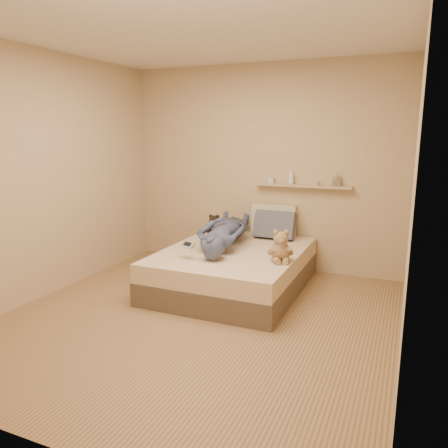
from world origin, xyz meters
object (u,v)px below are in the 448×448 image
at_px(game_console, 188,245).
at_px(pillow_grey, 275,225).
at_px(pillow_cream, 274,220).
at_px(teddy_bear, 281,248).
at_px(bed, 234,269).
at_px(wall_shelf, 303,186).
at_px(person, 224,231).
at_px(dark_plush, 214,228).

height_order(game_console, pillow_grey, pillow_grey).
height_order(game_console, pillow_cream, pillow_cream).
bearing_deg(pillow_cream, teddy_bear, -69.45).
xyz_separation_m(bed, wall_shelf, (0.55, 0.91, 0.88)).
xyz_separation_m(game_console, person, (0.13, 0.65, 0.03)).
bearing_deg(pillow_grey, teddy_bear, -69.56).
height_order(dark_plush, pillow_grey, pillow_grey).
relative_size(game_console, wall_shelf, 0.15).
relative_size(bed, teddy_bear, 5.62).
relative_size(teddy_bear, pillow_cream, 0.61).
xyz_separation_m(teddy_bear, wall_shelf, (-0.06, 1.15, 0.51)).
height_order(dark_plush, person, person).
bearing_deg(pillow_cream, bed, -104.28).
height_order(bed, game_console, game_console).
distance_m(pillow_grey, wall_shelf, 0.60).
relative_size(game_console, teddy_bear, 0.54).
distance_m(bed, person, 0.46).
height_order(teddy_bear, pillow_cream, pillow_cream).
relative_size(teddy_bear, person, 0.23).
height_order(bed, pillow_grey, pillow_grey).
distance_m(teddy_bear, dark_plush, 1.23).
bearing_deg(pillow_grey, bed, -111.06).
distance_m(person, wall_shelf, 1.17).
relative_size(bed, person, 1.30).
height_order(game_console, person, person).
distance_m(bed, wall_shelf, 1.38).
bearing_deg(bed, dark_plush, 136.09).
distance_m(teddy_bear, pillow_cream, 1.14).
relative_size(teddy_bear, dark_plush, 1.11).
relative_size(game_console, dark_plush, 0.60).
xyz_separation_m(game_console, pillow_grey, (0.57, 1.22, 0.02)).
height_order(bed, wall_shelf, wall_shelf).
bearing_deg(person, game_console, 67.33).
height_order(teddy_bear, pillow_grey, pillow_grey).
bearing_deg(dark_plush, bed, -43.91).
height_order(bed, teddy_bear, teddy_bear).
bearing_deg(bed, teddy_bear, -21.22).
xyz_separation_m(dark_plush, pillow_grey, (0.70, 0.28, 0.04)).
height_order(pillow_grey, person, pillow_grey).
xyz_separation_m(game_console, wall_shelf, (0.86, 1.43, 0.50)).
bearing_deg(wall_shelf, pillow_grey, -142.39).
xyz_separation_m(bed, teddy_bear, (0.61, -0.24, 0.37)).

